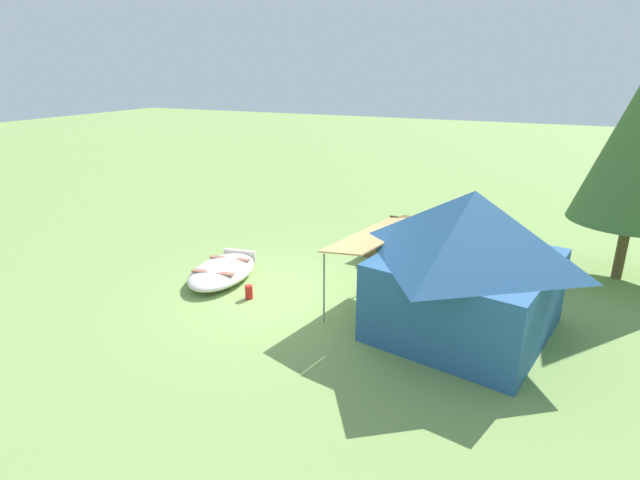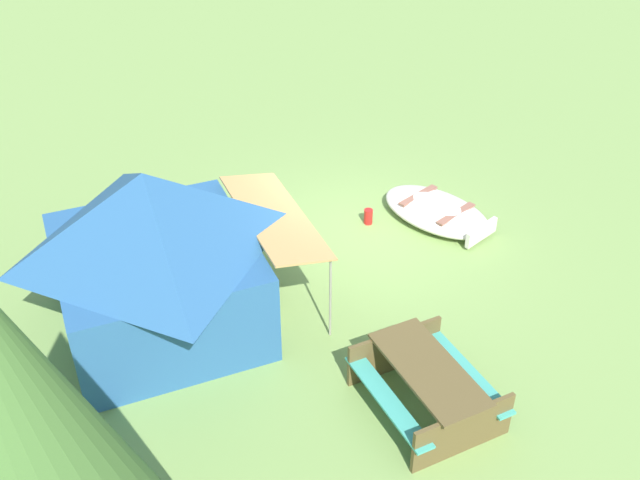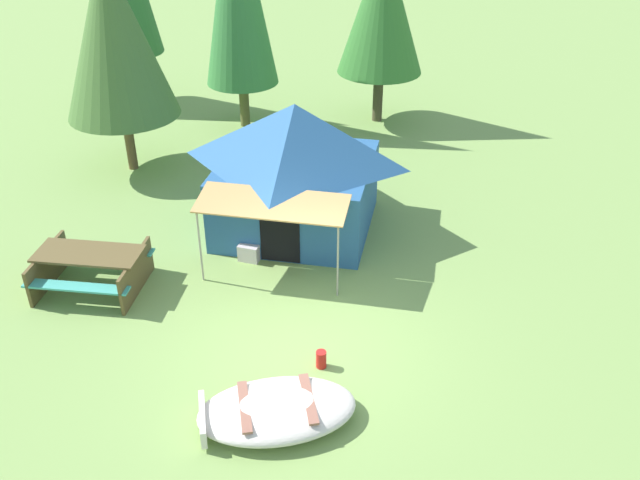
{
  "view_description": "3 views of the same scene",
  "coord_description": "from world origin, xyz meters",
  "views": [
    {
      "loc": [
        8.58,
        4.91,
        4.65
      ],
      "look_at": [
        -0.5,
        0.7,
        1.23
      ],
      "focal_mm": 28.43,
      "sensor_mm": 36.0,
      "label": 1
    },
    {
      "loc": [
        -8.83,
        6.7,
        7.64
      ],
      "look_at": [
        -0.74,
        1.25,
        0.94
      ],
      "focal_mm": 41.85,
      "sensor_mm": 36.0,
      "label": 2
    },
    {
      "loc": [
        0.34,
        -8.65,
        7.22
      ],
      "look_at": [
        0.31,
        1.12,
        1.27
      ],
      "focal_mm": 38.61,
      "sensor_mm": 36.0,
      "label": 3
    }
  ],
  "objects": [
    {
      "name": "picnic_table",
      "position": [
        -3.75,
        1.56,
        0.47
      ],
      "size": [
        2.04,
        1.72,
        0.74
      ],
      "color": "brown",
      "rests_on": "ground_plane"
    },
    {
      "name": "cooler_box",
      "position": [
        -0.98,
        2.6,
        0.17
      ],
      "size": [
        0.53,
        0.61,
        0.33
      ],
      "primitive_type": "cube",
      "rotation": [
        0.0,
        0.0,
        1.27
      ],
      "color": "silver",
      "rests_on": "ground_plane"
    },
    {
      "name": "pine_tree_back_right",
      "position": [
        1.95,
        9.76,
        3.13
      ],
      "size": [
        2.29,
        2.29,
        4.89
      ],
      "color": "#46402B",
      "rests_on": "ground_plane"
    },
    {
      "name": "fuel_can",
      "position": [
        0.35,
        -0.57,
        0.15
      ],
      "size": [
        0.22,
        0.22,
        0.29
      ],
      "primitive_type": "cylinder",
      "rotation": [
        0.0,
        0.0,
        1.12
      ],
      "color": "red",
      "rests_on": "ground_plane"
    },
    {
      "name": "pine_tree_back_left",
      "position": [
        -4.21,
        6.59,
        3.22
      ],
      "size": [
        2.58,
        2.58,
        5.08
      ],
      "color": "brown",
      "rests_on": "ground_plane"
    },
    {
      "name": "canvas_cabin_tent",
      "position": [
        -0.15,
        3.76,
        1.38
      ],
      "size": [
        3.75,
        4.35,
        2.67
      ],
      "color": "#2A5A8F",
      "rests_on": "ground_plane"
    },
    {
      "name": "ground_plane",
      "position": [
        0.0,
        0.0,
        0.0
      ],
      "size": [
        80.0,
        80.0,
        0.0
      ],
      "primitive_type": "plane",
      "color": "#7B9C50"
    },
    {
      "name": "beached_rowboat",
      "position": [
        -0.28,
        -1.69,
        0.2
      ],
      "size": [
        2.42,
        1.66,
        0.38
      ],
      "color": "silver",
      "rests_on": "ground_plane"
    }
  ]
}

